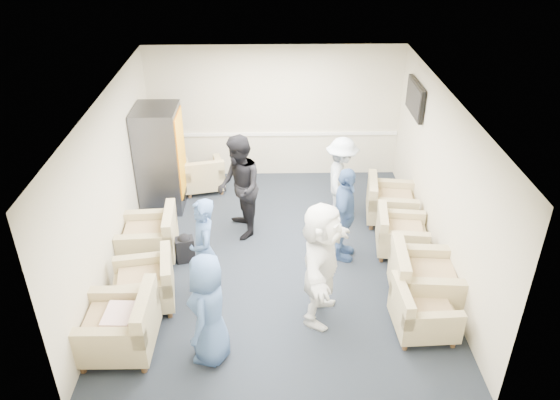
{
  "coord_description": "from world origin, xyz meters",
  "views": [
    {
      "loc": [
        -0.11,
        -7.26,
        5.26
      ],
      "look_at": [
        0.05,
        0.2,
        0.96
      ],
      "focal_mm": 35.0,
      "sensor_mm": 36.0,
      "label": 1
    }
  ],
  "objects_px": {
    "person_back_right": "(341,179)",
    "armchair_right_near": "(420,313)",
    "person_front_left": "(209,309)",
    "person_mid_right": "(344,215)",
    "armchair_left_far": "(152,238)",
    "armchair_right_far": "(388,204)",
    "person_mid_left": "(204,251)",
    "armchair_right_midnear": "(421,281)",
    "armchair_corner": "(204,176)",
    "vending_machine": "(161,158)",
    "person_back_left": "(239,188)",
    "armchair_right_midfar": "(398,235)",
    "armchair_left_near": "(122,328)",
    "person_front_right": "(321,263)",
    "armchair_left_mid": "(148,285)"
  },
  "relations": [
    {
      "from": "vending_machine",
      "to": "person_back_left",
      "type": "xyz_separation_m",
      "value": [
        1.47,
        -1.03,
        -0.06
      ]
    },
    {
      "from": "armchair_right_midfar",
      "to": "person_back_left",
      "type": "distance_m",
      "value": 2.73
    },
    {
      "from": "armchair_corner",
      "to": "person_back_left",
      "type": "height_order",
      "value": "person_back_left"
    },
    {
      "from": "armchair_left_near",
      "to": "armchair_left_mid",
      "type": "bearing_deg",
      "value": 171.13
    },
    {
      "from": "armchair_right_near",
      "to": "person_front_left",
      "type": "xyz_separation_m",
      "value": [
        -2.76,
        -0.38,
        0.46
      ]
    },
    {
      "from": "person_back_right",
      "to": "armchair_right_near",
      "type": "bearing_deg",
      "value": -156.25
    },
    {
      "from": "armchair_right_far",
      "to": "person_back_right",
      "type": "distance_m",
      "value": 0.97
    },
    {
      "from": "person_front_left",
      "to": "person_mid_left",
      "type": "xyz_separation_m",
      "value": [
        -0.17,
        1.17,
        0.04
      ]
    },
    {
      "from": "armchair_left_near",
      "to": "person_back_right",
      "type": "xyz_separation_m",
      "value": [
        3.16,
        3.23,
        0.4
      ]
    },
    {
      "from": "person_back_right",
      "to": "person_front_right",
      "type": "distance_m",
      "value": 2.69
    },
    {
      "from": "armchair_right_far",
      "to": "person_back_right",
      "type": "height_order",
      "value": "person_back_right"
    },
    {
      "from": "armchair_right_near",
      "to": "person_front_right",
      "type": "relative_size",
      "value": 0.46
    },
    {
      "from": "armchair_right_near",
      "to": "armchair_right_far",
      "type": "distance_m",
      "value": 2.85
    },
    {
      "from": "armchair_left_far",
      "to": "armchair_right_near",
      "type": "height_order",
      "value": "armchair_left_far"
    },
    {
      "from": "armchair_left_far",
      "to": "person_back_right",
      "type": "relative_size",
      "value": 0.6
    },
    {
      "from": "armchair_left_far",
      "to": "person_back_right",
      "type": "distance_m",
      "value": 3.39
    },
    {
      "from": "armchair_left_mid",
      "to": "armchair_right_midnear",
      "type": "xyz_separation_m",
      "value": [
        3.9,
        -0.04,
        0.05
      ]
    },
    {
      "from": "person_back_right",
      "to": "person_mid_right",
      "type": "relative_size",
      "value": 0.97
    },
    {
      "from": "armchair_left_near",
      "to": "vending_machine",
      "type": "height_order",
      "value": "vending_machine"
    },
    {
      "from": "armchair_left_mid",
      "to": "armchair_right_midnear",
      "type": "height_order",
      "value": "armchair_right_midnear"
    },
    {
      "from": "armchair_left_mid",
      "to": "person_back_right",
      "type": "distance_m",
      "value": 3.83
    },
    {
      "from": "armchair_left_far",
      "to": "armchair_corner",
      "type": "relative_size",
      "value": 1.02
    },
    {
      "from": "armchair_right_midnear",
      "to": "person_front_right",
      "type": "distance_m",
      "value": 1.58
    },
    {
      "from": "armchair_left_near",
      "to": "person_front_right",
      "type": "xyz_separation_m",
      "value": [
        2.58,
        0.61,
        0.53
      ]
    },
    {
      "from": "person_mid_left",
      "to": "person_mid_right",
      "type": "height_order",
      "value": "person_mid_left"
    },
    {
      "from": "armchair_right_midnear",
      "to": "person_back_right",
      "type": "bearing_deg",
      "value": 24.97
    },
    {
      "from": "armchair_corner",
      "to": "person_mid_left",
      "type": "bearing_deg",
      "value": 83.89
    },
    {
      "from": "person_mid_right",
      "to": "armchair_left_far",
      "type": "bearing_deg",
      "value": 103.66
    },
    {
      "from": "person_mid_right",
      "to": "armchair_right_near",
      "type": "bearing_deg",
      "value": -139.47
    },
    {
      "from": "armchair_left_near",
      "to": "armchair_corner",
      "type": "relative_size",
      "value": 1.02
    },
    {
      "from": "person_back_left",
      "to": "person_mid_right",
      "type": "xyz_separation_m",
      "value": [
        1.67,
        -0.73,
        -0.11
      ]
    },
    {
      "from": "armchair_left_far",
      "to": "armchair_corner",
      "type": "xyz_separation_m",
      "value": [
        0.6,
        2.24,
        -0.04
      ]
    },
    {
      "from": "armchair_right_midfar",
      "to": "armchair_corner",
      "type": "bearing_deg",
      "value": 64.92
    },
    {
      "from": "armchair_left_near",
      "to": "armchair_right_far",
      "type": "height_order",
      "value": "armchair_left_near"
    },
    {
      "from": "armchair_left_near",
      "to": "person_mid_right",
      "type": "height_order",
      "value": "person_mid_right"
    },
    {
      "from": "armchair_right_far",
      "to": "person_back_right",
      "type": "xyz_separation_m",
      "value": [
        -0.85,
        0.12,
        0.44
      ]
    },
    {
      "from": "armchair_left_far",
      "to": "armchair_right_midnear",
      "type": "xyz_separation_m",
      "value": [
        4.05,
        -1.21,
        0.03
      ]
    },
    {
      "from": "armchair_left_mid",
      "to": "person_mid_left",
      "type": "height_order",
      "value": "person_mid_left"
    },
    {
      "from": "armchair_corner",
      "to": "armchair_left_near",
      "type": "bearing_deg",
      "value": 69.53
    },
    {
      "from": "person_front_left",
      "to": "person_back_left",
      "type": "xyz_separation_m",
      "value": [
        0.25,
        2.85,
        0.13
      ]
    },
    {
      "from": "armchair_left_near",
      "to": "person_mid_right",
      "type": "distance_m",
      "value": 3.68
    },
    {
      "from": "armchair_right_far",
      "to": "person_front_left",
      "type": "distance_m",
      "value": 4.35
    },
    {
      "from": "person_front_left",
      "to": "person_mid_left",
      "type": "bearing_deg",
      "value": -159.3
    },
    {
      "from": "person_back_left",
      "to": "person_mid_right",
      "type": "relative_size",
      "value": 1.14
    },
    {
      "from": "armchair_left_mid",
      "to": "person_back_left",
      "type": "height_order",
      "value": "person_back_left"
    },
    {
      "from": "armchair_right_far",
      "to": "person_front_left",
      "type": "xyz_separation_m",
      "value": [
        -2.87,
        -3.23,
        0.43
      ]
    },
    {
      "from": "armchair_right_midfar",
      "to": "person_mid_left",
      "type": "height_order",
      "value": "person_mid_left"
    },
    {
      "from": "armchair_left_far",
      "to": "person_front_right",
      "type": "height_order",
      "value": "person_front_right"
    },
    {
      "from": "armchair_corner",
      "to": "person_back_left",
      "type": "xyz_separation_m",
      "value": [
        0.79,
        -1.59,
        0.6
      ]
    },
    {
      "from": "armchair_left_far",
      "to": "person_back_right",
      "type": "height_order",
      "value": "person_back_right"
    }
  ]
}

